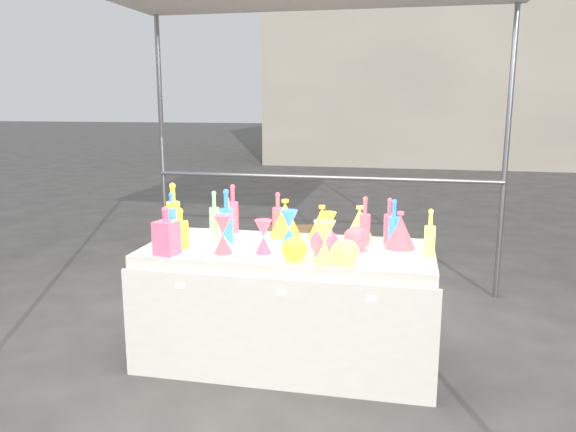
% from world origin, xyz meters
% --- Properties ---
extents(ground, '(80.00, 80.00, 0.00)m').
position_xyz_m(ground, '(0.00, 0.00, 0.00)').
color(ground, slate).
rests_on(ground, ground).
extents(display_table, '(1.84, 0.83, 0.75)m').
position_xyz_m(display_table, '(0.00, -0.01, 0.37)').
color(display_table, silver).
rests_on(display_table, ground).
extents(background_building, '(14.00, 6.00, 6.00)m').
position_xyz_m(background_building, '(4.00, 14.00, 3.00)').
color(background_building, '#B2A994').
rests_on(background_building, ground).
extents(cardboard_box_closed, '(0.70, 0.59, 0.44)m').
position_xyz_m(cardboard_box_closed, '(-0.30, 1.86, 0.22)').
color(cardboard_box_closed, '#A27249').
rests_on(cardboard_box_closed, ground).
extents(cardboard_box_flat, '(0.97, 0.90, 0.07)m').
position_xyz_m(cardboard_box_flat, '(0.40, 1.89, 0.03)').
color(cardboard_box_flat, '#A27249').
rests_on(cardboard_box_flat, ground).
extents(bottle_0, '(0.09, 0.09, 0.35)m').
position_xyz_m(bottle_0, '(-0.85, 0.21, 0.93)').
color(bottle_0, '#DE4214').
rests_on(bottle_0, display_table).
extents(bottle_1, '(0.08, 0.08, 0.29)m').
position_xyz_m(bottle_1, '(-0.85, 0.18, 0.90)').
color(bottle_1, '#198C45').
rests_on(bottle_1, display_table).
extents(bottle_2, '(0.10, 0.10, 0.34)m').
position_xyz_m(bottle_2, '(-0.46, 0.31, 0.92)').
color(bottle_2, '#FF611A').
rests_on(bottle_2, display_table).
extents(bottle_3, '(0.09, 0.09, 0.29)m').
position_xyz_m(bottle_3, '(-0.15, 0.35, 0.89)').
color(bottle_3, '#1D1B9E').
rests_on(bottle_3, display_table).
extents(bottle_5, '(0.08, 0.08, 0.31)m').
position_xyz_m(bottle_5, '(-0.54, 0.16, 0.91)').
color(bottle_5, '#AC22A5').
rests_on(bottle_5, display_table).
extents(bottle_6, '(0.08, 0.08, 0.28)m').
position_xyz_m(bottle_6, '(-0.45, 0.15, 0.89)').
color(bottle_6, '#DE4214').
rests_on(bottle_6, display_table).
extents(bottle_7, '(0.09, 0.09, 0.35)m').
position_xyz_m(bottle_7, '(-0.41, 0.04, 0.93)').
color(bottle_7, '#198C45').
rests_on(bottle_7, display_table).
extents(decanter_0, '(0.13, 0.13, 0.25)m').
position_xyz_m(decanter_0, '(-0.66, -0.14, 0.88)').
color(decanter_0, '#DE4214').
rests_on(decanter_0, display_table).
extents(decanter_1, '(0.15, 0.15, 0.29)m').
position_xyz_m(decanter_1, '(-0.67, -0.31, 0.90)').
color(decanter_1, '#FF611A').
rests_on(decanter_1, display_table).
extents(hourglass_0, '(0.11, 0.11, 0.21)m').
position_xyz_m(hourglass_0, '(-0.12, -0.17, 0.85)').
color(hourglass_0, '#FF611A').
rests_on(hourglass_0, display_table).
extents(hourglass_1, '(0.12, 0.12, 0.23)m').
position_xyz_m(hourglass_1, '(-0.35, -0.22, 0.87)').
color(hourglass_1, '#1D1B9E').
rests_on(hourglass_1, display_table).
extents(hourglass_2, '(0.14, 0.14, 0.25)m').
position_xyz_m(hourglass_2, '(0.28, -0.32, 0.87)').
color(hourglass_2, '#115B6F').
rests_on(hourglass_2, display_table).
extents(hourglass_3, '(0.10, 0.10, 0.20)m').
position_xyz_m(hourglass_3, '(-0.43, 0.02, 0.85)').
color(hourglass_3, '#AC22A5').
rests_on(hourglass_3, display_table).
extents(hourglass_4, '(0.11, 0.11, 0.21)m').
position_xyz_m(hourglass_4, '(0.24, 0.10, 0.86)').
color(hourglass_4, '#DE4214').
rests_on(hourglass_4, display_table).
extents(hourglass_5, '(0.12, 0.12, 0.23)m').
position_xyz_m(hourglass_5, '(-0.00, 0.04, 0.86)').
color(hourglass_5, '#198C45').
rests_on(hourglass_5, display_table).
extents(globe_0, '(0.20, 0.20, 0.12)m').
position_xyz_m(globe_0, '(0.10, -0.29, 0.81)').
color(globe_0, '#DE4214').
rests_on(globe_0, display_table).
extents(globe_1, '(0.16, 0.16, 0.13)m').
position_xyz_m(globe_1, '(0.39, -0.30, 0.81)').
color(globe_1, '#115B6F').
rests_on(globe_1, display_table).
extents(globe_2, '(0.22, 0.22, 0.14)m').
position_xyz_m(globe_2, '(0.25, -0.15, 0.82)').
color(globe_2, '#FF611A').
rests_on(globe_2, display_table).
extents(globe_3, '(0.20, 0.20, 0.13)m').
position_xyz_m(globe_3, '(0.43, 0.02, 0.82)').
color(globe_3, '#1D1B9E').
rests_on(globe_3, display_table).
extents(lampshade_0, '(0.20, 0.20, 0.23)m').
position_xyz_m(lampshade_0, '(0.17, 0.26, 0.86)').
color(lampshade_0, yellow).
rests_on(lampshade_0, display_table).
extents(lampshade_1, '(0.28, 0.28, 0.25)m').
position_xyz_m(lampshade_1, '(-0.08, 0.28, 0.88)').
color(lampshade_1, yellow).
rests_on(lampshade_1, display_table).
extents(lampshade_2, '(0.24, 0.24, 0.23)m').
position_xyz_m(lampshade_2, '(0.68, 0.12, 0.87)').
color(lampshade_2, '#1D1B9E').
rests_on(lampshade_2, display_table).
extents(lampshade_3, '(0.21, 0.21, 0.24)m').
position_xyz_m(lampshade_3, '(0.42, 0.24, 0.87)').
color(lampshade_3, '#115B6F').
rests_on(lampshade_3, display_table).
extents(bottle_8, '(0.08, 0.08, 0.31)m').
position_xyz_m(bottle_8, '(0.64, 0.13, 0.90)').
color(bottle_8, '#198C45').
rests_on(bottle_8, display_table).
extents(bottle_9, '(0.08, 0.08, 0.30)m').
position_xyz_m(bottle_9, '(0.61, 0.23, 0.90)').
color(bottle_9, '#FF611A').
rests_on(bottle_9, display_table).
extents(bottle_10, '(0.08, 0.08, 0.31)m').
position_xyz_m(bottle_10, '(0.46, 0.16, 0.91)').
color(bottle_10, '#1D1B9E').
rests_on(bottle_10, display_table).
extents(bottle_11, '(0.07, 0.07, 0.29)m').
position_xyz_m(bottle_11, '(0.86, -0.04, 0.89)').
color(bottle_11, '#115B6F').
rests_on(bottle_11, display_table).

